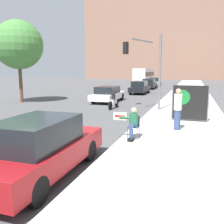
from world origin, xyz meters
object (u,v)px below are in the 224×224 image
Objects in this scene: seated_protester at (133,122)px; car_on_road_midblock at (140,87)px; car_on_road_distant at (149,84)px; city_bus_on_road at (144,75)px; car_on_road_far_lane at (154,82)px; traffic_light_pole at (145,59)px; parked_car_curbside at (40,148)px; motorcycle_on_road at (114,101)px; jogger_on_sidewalk at (178,109)px; car_on_road_nearest at (108,94)px; protest_banner at (190,103)px; street_tree_near_curb at (18,45)px.

seated_protester is 19.83m from car_on_road_midblock.
city_bus_on_road is at bearing 103.31° from car_on_road_distant.
traffic_light_pole is at bearing -83.17° from car_on_road_far_lane.
city_bus_on_road reaches higher than parked_car_curbside.
motorcycle_on_road is (0.49, -11.61, -0.20)m from car_on_road_midblock.
parked_car_curbside is (-3.13, -5.76, -0.31)m from jogger_on_sidewalk.
jogger_on_sidewalk is 31.62m from car_on_road_far_lane.
car_on_road_nearest is at bearing 137.97° from traffic_light_pole.
parked_car_curbside is (-1.58, -3.78, -0.02)m from seated_protester.
traffic_light_pole is at bearing 128.69° from protest_banner.
seated_protester is 33.35m from car_on_road_far_lane.
protest_banner is 0.42× the size of car_on_road_distant.
street_tree_near_curb is at bearing 175.38° from traffic_light_pole.
car_on_road_distant is at bearing 98.54° from traffic_light_pole.
street_tree_near_curb reaches higher than parked_car_curbside.
protest_banner is (2.01, 4.05, 0.33)m from seated_protester.
seated_protester is 27.64m from car_on_road_distant.
city_bus_on_road reaches higher than jogger_on_sidewalk.
traffic_light_pole is at bearing -42.03° from car_on_road_nearest.
car_on_road_far_lane is at bearing 87.92° from car_on_road_nearest.
car_on_road_distant is at bearing 94.34° from parked_car_curbside.
car_on_road_far_lane is (-6.05, 29.05, -0.39)m from protest_banner.
protest_banner is 0.27× the size of street_tree_near_curb.
car_on_road_nearest is at bearing -97.60° from car_on_road_midblock.
seated_protester is 0.27× the size of car_on_road_far_lane.
traffic_light_pole reaches higher than city_bus_on_road.
car_on_road_distant is 0.40× the size of city_bus_on_road.
car_on_road_midblock is at bearing 95.31° from parked_car_curbside.
parked_car_curbside is at bearing 75.11° from jogger_on_sidewalk.
protest_banner is at bearing -51.31° from traffic_light_pole.
protest_banner is (0.46, 2.07, 0.04)m from jogger_on_sidewalk.
jogger_on_sidewalk is 0.17× the size of city_bus_on_road.
car_on_road_distant is at bearing -89.03° from car_on_road_far_lane.
protest_banner is 0.42× the size of car_on_road_far_lane.
car_on_road_far_lane is at bearing 111.61° from seated_protester.
traffic_light_pole is 1.10× the size of car_on_road_far_lane.
car_on_road_midblock is 0.41× the size of city_bus_on_road.
seated_protester is at bearing -66.78° from car_on_road_nearest.
jogger_on_sidewalk is 42.73m from city_bus_on_road.
motorcycle_on_road is at bearing -82.76° from city_bus_on_road.
jogger_on_sidewalk is 0.41× the size of car_on_road_midblock.
jogger_on_sidewalk is 15.37m from street_tree_near_curb.
protest_banner is at bearing 78.29° from seated_protester.
car_on_road_far_lane is at bearing 91.79° from motorcycle_on_road.
seated_protester is at bearing -82.60° from traffic_light_pole.
seated_protester is 4.09m from parked_car_curbside.
traffic_light_pole is 5.83m from car_on_road_nearest.
seated_protester is 12.27m from car_on_road_nearest.
car_on_road_midblock is 14.03m from street_tree_near_curb.
motorcycle_on_road is at bearing -87.59° from car_on_road_midblock.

